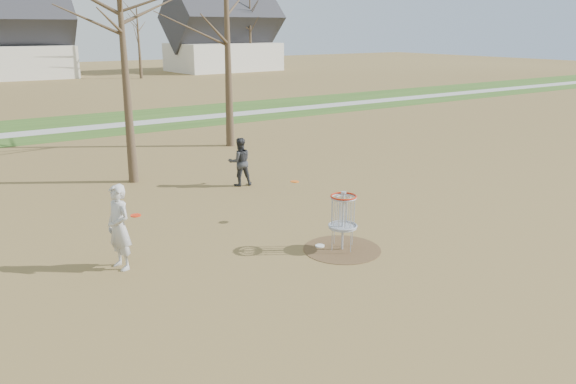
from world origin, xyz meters
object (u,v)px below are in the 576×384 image
(player_throwing, at_px, (240,162))
(disc_grounded, at_px, (320,246))
(disc_golf_basket, at_px, (343,212))
(player_standing, at_px, (119,227))

(player_throwing, distance_m, disc_grounded, 5.87)
(disc_grounded, height_order, disc_golf_basket, disc_golf_basket)
(player_throwing, bearing_deg, disc_grounded, 93.54)
(disc_golf_basket, bearing_deg, player_throwing, 83.14)
(player_standing, relative_size, disc_grounded, 8.35)
(player_throwing, bearing_deg, disc_golf_basket, 97.16)
(player_standing, xyz_separation_m, disc_golf_basket, (4.55, -1.80, -0.00))
(player_standing, height_order, player_throwing, player_standing)
(player_throwing, relative_size, disc_grounded, 7.11)
(player_standing, xyz_separation_m, player_throwing, (5.29, 4.35, -0.14))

